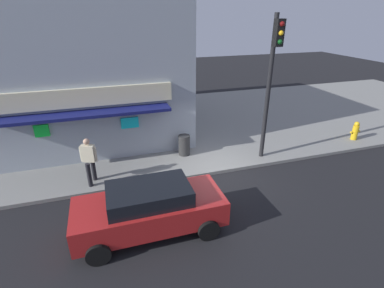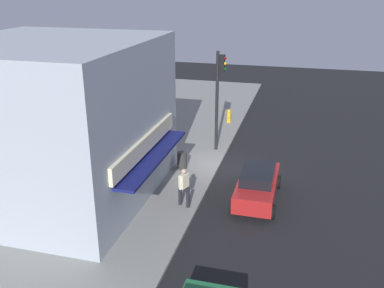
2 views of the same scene
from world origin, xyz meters
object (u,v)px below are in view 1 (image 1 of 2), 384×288
(parked_car_red, at_px, (150,208))
(trash_can, at_px, (184,145))
(traffic_light, at_px, (272,72))
(fire_hydrant, at_px, (355,131))
(pedestrian, at_px, (89,159))

(parked_car_red, bearing_deg, trash_can, 62.07)
(traffic_light, xyz_separation_m, fire_hydrant, (5.32, 0.31, -3.23))
(traffic_light, xyz_separation_m, trash_can, (-3.20, 1.26, -3.22))
(traffic_light, bearing_deg, pedestrian, 179.75)
(trash_can, height_order, parked_car_red, parked_car_red)
(fire_hydrant, bearing_deg, pedestrian, -178.70)
(pedestrian, bearing_deg, parked_car_red, -61.49)
(fire_hydrant, bearing_deg, parked_car_red, -162.93)
(pedestrian, height_order, parked_car_red, pedestrian)
(fire_hydrant, bearing_deg, trash_can, 173.65)
(fire_hydrant, xyz_separation_m, parked_car_red, (-10.77, -3.31, 0.21))
(traffic_light, distance_m, fire_hydrant, 6.23)
(traffic_light, bearing_deg, parked_car_red, -151.21)
(traffic_light, height_order, fire_hydrant, traffic_light)
(fire_hydrant, relative_size, pedestrian, 0.52)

